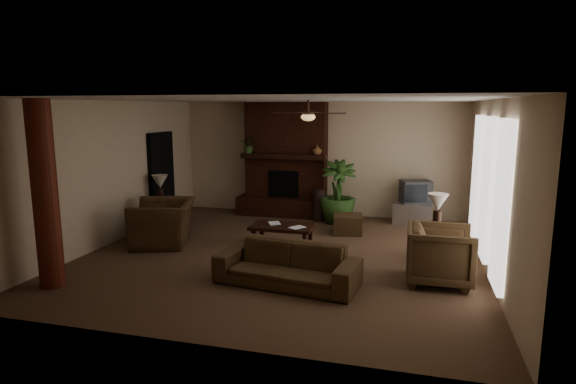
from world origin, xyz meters
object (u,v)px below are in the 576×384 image
(side_table_right, at_px, (438,245))
(lamp_right, at_px, (438,205))
(armchair_left, at_px, (163,215))
(log_column, at_px, (45,195))
(floor_vase, at_px, (320,203))
(coffee_table, at_px, (282,228))
(ottoman, at_px, (348,224))
(side_table_left, at_px, (162,216))
(sofa, at_px, (287,258))
(lamp_left, at_px, (160,184))
(floor_plant, at_px, (338,206))
(tv_stand, at_px, (412,213))
(armchair_right, at_px, (440,252))

(side_table_right, distance_m, lamp_right, 0.73)
(armchair_left, relative_size, lamp_right, 2.01)
(log_column, bearing_deg, floor_vase, 59.22)
(log_column, xyz_separation_m, coffee_table, (2.82, 2.87, -1.03))
(ottoman, xyz_separation_m, side_table_left, (-4.11, -0.59, 0.08))
(coffee_table, height_order, lamp_right, lamp_right)
(sofa, relative_size, side_table_left, 3.94)
(side_table_left, bearing_deg, armchair_left, -58.71)
(armchair_left, relative_size, floor_vase, 1.69)
(lamp_left, bearing_deg, side_table_left, 90.00)
(armchair_left, distance_m, ottoman, 3.84)
(floor_plant, xyz_separation_m, side_table_right, (2.15, -2.27, -0.14))
(tv_stand, relative_size, floor_plant, 0.58)
(armchair_left, distance_m, tv_stand, 5.58)
(ottoman, xyz_separation_m, lamp_left, (-4.11, -0.60, 0.80))
(armchair_left, xyz_separation_m, armchair_right, (5.18, -0.87, -0.08))
(log_column, height_order, floor_plant, log_column)
(armchair_left, distance_m, floor_plant, 4.01)
(lamp_left, xyz_separation_m, lamp_right, (5.85, -0.85, 0.00))
(tv_stand, height_order, side_table_left, side_table_left)
(lamp_right, bearing_deg, log_column, -153.99)
(armchair_right, distance_m, floor_vase, 4.40)
(armchair_right, bearing_deg, ottoman, 33.57)
(sofa, height_order, ottoman, sofa)
(sofa, relative_size, floor_plant, 1.47)
(armchair_left, xyz_separation_m, lamp_left, (-0.68, 1.12, 0.43))
(side_table_right, bearing_deg, floor_plant, 133.40)
(coffee_table, xyz_separation_m, lamp_left, (-3.02, 0.73, 0.63))
(coffee_table, height_order, lamp_left, lamp_left)
(coffee_table, distance_m, side_table_right, 2.89)
(lamp_right, bearing_deg, side_table_left, 171.63)
(armchair_right, height_order, lamp_right, lamp_right)
(armchair_right, distance_m, lamp_right, 1.25)
(sofa, xyz_separation_m, side_table_right, (2.28, 1.82, -0.15))
(armchair_left, relative_size, tv_stand, 1.53)
(ottoman, relative_size, floor_vase, 0.78)
(coffee_table, xyz_separation_m, side_table_left, (-3.02, 0.74, -0.10))
(coffee_table, bearing_deg, lamp_right, -2.35)
(armchair_right, distance_m, lamp_left, 6.22)
(ottoman, xyz_separation_m, side_table_right, (1.80, -1.41, 0.08))
(armchair_right, bearing_deg, side_table_left, 70.48)
(coffee_table, bearing_deg, log_column, -134.42)
(ottoman, bearing_deg, tv_stand, 42.13)
(log_column, relative_size, lamp_left, 4.31)
(ottoman, height_order, side_table_left, side_table_left)
(tv_stand, relative_size, lamp_right, 1.31)
(armchair_right, bearing_deg, coffee_table, 65.56)
(sofa, xyz_separation_m, floor_plant, (0.13, 4.10, -0.01))
(sofa, relative_size, armchair_right, 2.20)
(armchair_left, xyz_separation_m, lamp_right, (5.17, 0.27, 0.43))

